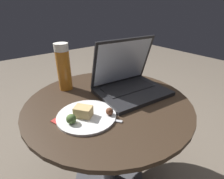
{
  "coord_description": "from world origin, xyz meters",
  "views": [
    {
      "loc": [
        -0.4,
        -0.55,
        0.92
      ],
      "look_at": [
        -0.0,
        -0.03,
        0.59
      ],
      "focal_mm": 28.0,
      "sensor_mm": 36.0,
      "label": 1
    }
  ],
  "objects": [
    {
      "name": "napkin",
      "position": [
        -0.15,
        -0.02,
        0.53
      ],
      "size": [
        0.22,
        0.18,
        0.0
      ],
      "color": "#B7332D",
      "rests_on": "table"
    },
    {
      "name": "laptop",
      "position": [
        0.14,
        0.02,
        0.58
      ],
      "size": [
        0.35,
        0.28,
        0.26
      ],
      "color": "#232326",
      "rests_on": "table"
    },
    {
      "name": "beer_glass",
      "position": [
        -0.1,
        0.23,
        0.64
      ],
      "size": [
        0.07,
        0.07,
        0.23
      ],
      "color": "#C6701E",
      "rests_on": "table"
    },
    {
      "name": "snack_plate",
      "position": [
        -0.14,
        -0.05,
        0.54
      ],
      "size": [
        0.23,
        0.23,
        0.05
      ],
      "color": "white",
      "rests_on": "table"
    },
    {
      "name": "table",
      "position": [
        0.0,
        0.0,
        0.39
      ],
      "size": [
        0.73,
        0.73,
        0.52
      ],
      "color": "#515156",
      "rests_on": "ground_plane"
    },
    {
      "name": "fork",
      "position": [
        -0.11,
        -0.08,
        0.53
      ],
      "size": [
        0.11,
        0.14,
        0.0
      ],
      "color": "silver",
      "rests_on": "table"
    },
    {
      "name": "ground_plane",
      "position": [
        0.0,
        0.0,
        0.0
      ],
      "size": [
        6.0,
        6.0,
        0.0
      ],
      "primitive_type": "plane",
      "color": "#726656"
    }
  ]
}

